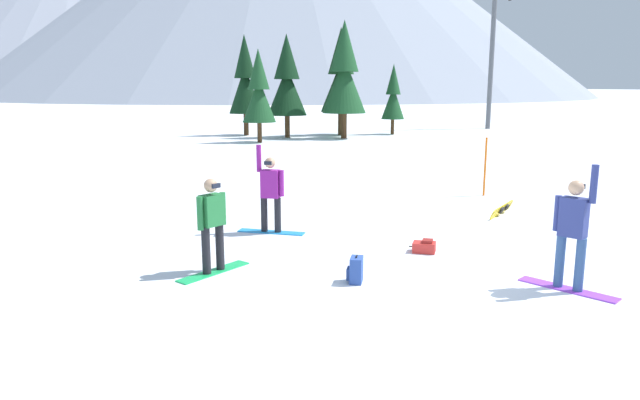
{
  "coord_description": "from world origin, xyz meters",
  "views": [
    {
      "loc": [
        -5.17,
        -8.16,
        3.27
      ],
      "look_at": [
        -1.22,
        2.56,
        1.0
      ],
      "focal_mm": 32.47,
      "sensor_mm": 36.0,
      "label": 1
    }
  ],
  "objects_px": {
    "pine_tree_tall": "(344,75)",
    "pine_tree_young": "(287,82)",
    "backpack_red": "(424,247)",
    "pine_tree_slender": "(245,81)",
    "ski_lift_tower": "(492,53)",
    "snowboarder_midground": "(212,224)",
    "pine_tree_leaning": "(259,92)",
    "snowboarder_foreground": "(572,231)",
    "backpack_blue": "(356,270)",
    "trail_marker_pole": "(485,167)",
    "pine_tree_broad": "(341,77)",
    "snowboarder_background": "(271,192)",
    "loose_snowboard_far_spare": "(502,209)",
    "pine_tree_twin": "(393,96)"
  },
  "relations": [
    {
      "from": "pine_tree_leaning",
      "to": "pine_tree_young",
      "type": "distance_m",
      "value": 3.52
    },
    {
      "from": "snowboarder_foreground",
      "to": "pine_tree_leaning",
      "type": "bearing_deg",
      "value": 86.69
    },
    {
      "from": "snowboarder_midground",
      "to": "trail_marker_pole",
      "type": "bearing_deg",
      "value": 26.73
    },
    {
      "from": "backpack_red",
      "to": "pine_tree_tall",
      "type": "xyz_separation_m",
      "value": [
        8.17,
        23.88,
        3.8
      ]
    },
    {
      "from": "loose_snowboard_far_spare",
      "to": "backpack_red",
      "type": "relative_size",
      "value": 2.75
    },
    {
      "from": "pine_tree_tall",
      "to": "pine_tree_twin",
      "type": "xyz_separation_m",
      "value": [
        4.32,
        1.78,
        -1.36
      ]
    },
    {
      "from": "backpack_red",
      "to": "pine_tree_slender",
      "type": "bearing_deg",
      "value": 83.99
    },
    {
      "from": "snowboarder_foreground",
      "to": "loose_snowboard_far_spare",
      "type": "distance_m",
      "value": 5.71
    },
    {
      "from": "snowboarder_midground",
      "to": "backpack_blue",
      "type": "relative_size",
      "value": 3.58
    },
    {
      "from": "backpack_red",
      "to": "pine_tree_tall",
      "type": "bearing_deg",
      "value": 71.11
    },
    {
      "from": "snowboarder_midground",
      "to": "pine_tree_leaning",
      "type": "distance_m",
      "value": 24.09
    },
    {
      "from": "ski_lift_tower",
      "to": "backpack_blue",
      "type": "bearing_deg",
      "value": -129.4
    },
    {
      "from": "snowboarder_midground",
      "to": "backpack_red",
      "type": "height_order",
      "value": "snowboarder_midground"
    },
    {
      "from": "pine_tree_tall",
      "to": "pine_tree_young",
      "type": "relative_size",
      "value": 1.12
    },
    {
      "from": "backpack_red",
      "to": "pine_tree_twin",
      "type": "xyz_separation_m",
      "value": [
        12.49,
        25.66,
        2.44
      ]
    },
    {
      "from": "trail_marker_pole",
      "to": "pine_tree_leaning",
      "type": "bearing_deg",
      "value": 96.75
    },
    {
      "from": "backpack_red",
      "to": "snowboarder_foreground",
      "type": "bearing_deg",
      "value": -68.08
    },
    {
      "from": "backpack_blue",
      "to": "loose_snowboard_far_spare",
      "type": "bearing_deg",
      "value": 31.74
    },
    {
      "from": "backpack_red",
      "to": "pine_tree_broad",
      "type": "xyz_separation_m",
      "value": [
        8.99,
        26.42,
        3.71
      ]
    },
    {
      "from": "trail_marker_pole",
      "to": "pine_tree_broad",
      "type": "relative_size",
      "value": 0.25
    },
    {
      "from": "snowboarder_background",
      "to": "pine_tree_young",
      "type": "distance_m",
      "value": 24.41
    },
    {
      "from": "backpack_blue",
      "to": "pine_tree_leaning",
      "type": "height_order",
      "value": "pine_tree_leaning"
    },
    {
      "from": "pine_tree_slender",
      "to": "pine_tree_broad",
      "type": "bearing_deg",
      "value": -18.15
    },
    {
      "from": "snowboarder_foreground",
      "to": "pine_tree_twin",
      "type": "bearing_deg",
      "value": 68.09
    },
    {
      "from": "snowboarder_midground",
      "to": "pine_tree_slender",
      "type": "height_order",
      "value": "pine_tree_slender"
    },
    {
      "from": "trail_marker_pole",
      "to": "pine_tree_tall",
      "type": "bearing_deg",
      "value": 79.98
    },
    {
      "from": "snowboarder_midground",
      "to": "pine_tree_broad",
      "type": "bearing_deg",
      "value": 63.38
    },
    {
      "from": "backpack_blue",
      "to": "ski_lift_tower",
      "type": "height_order",
      "value": "ski_lift_tower"
    },
    {
      "from": "pine_tree_tall",
      "to": "pine_tree_leaning",
      "type": "xyz_separation_m",
      "value": [
        -5.59,
        -0.66,
        -1.01
      ]
    },
    {
      "from": "backpack_blue",
      "to": "pine_tree_tall",
      "type": "bearing_deg",
      "value": 67.89
    },
    {
      "from": "snowboarder_midground",
      "to": "backpack_red",
      "type": "bearing_deg",
      "value": -2.51
    },
    {
      "from": "pine_tree_tall",
      "to": "backpack_blue",
      "type": "bearing_deg",
      "value": -112.11
    },
    {
      "from": "backpack_red",
      "to": "backpack_blue",
      "type": "bearing_deg",
      "value": -149.7
    },
    {
      "from": "pine_tree_leaning",
      "to": "snowboarder_background",
      "type": "bearing_deg",
      "value": -103.69
    },
    {
      "from": "pine_tree_slender",
      "to": "pine_tree_tall",
      "type": "bearing_deg",
      "value": -40.96
    },
    {
      "from": "backpack_blue",
      "to": "snowboarder_foreground",
      "type": "bearing_deg",
      "value": -26.29
    },
    {
      "from": "snowboarder_background",
      "to": "backpack_red",
      "type": "relative_size",
      "value": 3.62
    },
    {
      "from": "snowboarder_background",
      "to": "pine_tree_leaning",
      "type": "xyz_separation_m",
      "value": [
        5.03,
        20.64,
        1.98
      ]
    },
    {
      "from": "backpack_red",
      "to": "pine_tree_leaning",
      "type": "bearing_deg",
      "value": 83.65
    },
    {
      "from": "loose_snowboard_far_spare",
      "to": "pine_tree_slender",
      "type": "xyz_separation_m",
      "value": [
        -0.67,
        26.05,
        3.43
      ]
    },
    {
      "from": "pine_tree_slender",
      "to": "pine_tree_twin",
      "type": "relative_size",
      "value": 1.4
    },
    {
      "from": "loose_snowboard_far_spare",
      "to": "pine_tree_tall",
      "type": "xyz_separation_m",
      "value": [
        4.52,
        21.55,
        3.78
      ]
    },
    {
      "from": "ski_lift_tower",
      "to": "snowboarder_background",
      "type": "bearing_deg",
      "value": -133.87
    },
    {
      "from": "snowboarder_foreground",
      "to": "pine_tree_young",
      "type": "height_order",
      "value": "pine_tree_young"
    },
    {
      "from": "backpack_blue",
      "to": "pine_tree_tall",
      "type": "relative_size",
      "value": 0.07
    },
    {
      "from": "backpack_red",
      "to": "pine_tree_broad",
      "type": "relative_size",
      "value": 0.08
    },
    {
      "from": "pine_tree_tall",
      "to": "ski_lift_tower",
      "type": "height_order",
      "value": "ski_lift_tower"
    },
    {
      "from": "pine_tree_slender",
      "to": "pine_tree_young",
      "type": "bearing_deg",
      "value": -52.92
    },
    {
      "from": "pine_tree_slender",
      "to": "pine_tree_leaning",
      "type": "height_order",
      "value": "pine_tree_slender"
    },
    {
      "from": "snowboarder_foreground",
      "to": "backpack_blue",
      "type": "height_order",
      "value": "snowboarder_foreground"
    }
  ]
}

